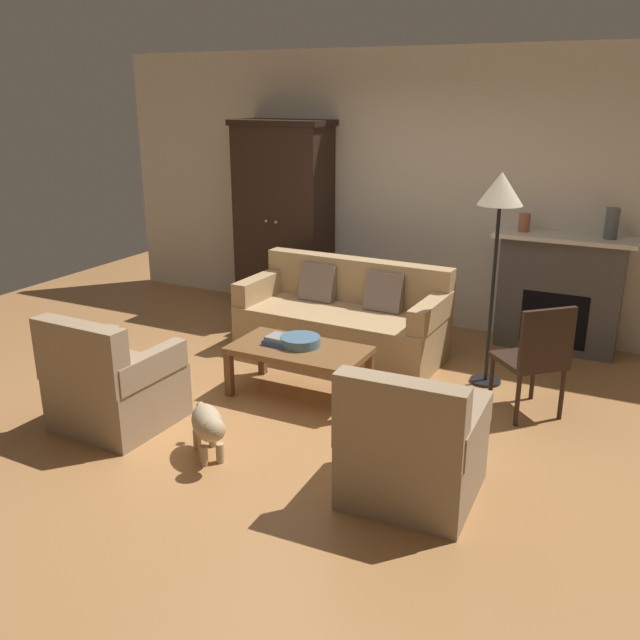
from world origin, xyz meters
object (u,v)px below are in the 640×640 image
Objects in this scene: coffee_table at (299,354)px; side_chair_wooden at (536,354)px; mantel_vase_terracotta at (524,222)px; armchair_near_right at (411,451)px; couch at (344,321)px; fireplace at (559,292)px; dog at (208,425)px; fruit_bowl at (300,341)px; book_stack at (281,340)px; armchair_near_left at (113,386)px; mantel_vase_slate at (612,223)px; armoire at (284,218)px; floor_lamp at (500,202)px.

side_chair_wooden is at bearing 14.44° from coffee_table.
mantel_vase_terracotta is 3.19m from armchair_near_right.
couch is 1.97m from side_chair_wooden.
armchair_near_right is at bearing -107.16° from side_chair_wooden.
fireplace reaches higher than dog.
fruit_bowl is 1.92× the size of mantel_vase_terracotta.
coffee_table is at bearing 3.95° from book_stack.
armchair_near_right is (1.32, -1.01, -0.05)m from coffee_table.
armchair_near_left is 1.00× the size of armchair_near_right.
armchair_near_left is at bearing -131.82° from coffee_table.
fruit_bowl is 2.52m from mantel_vase_terracotta.
dog is at bearing -118.33° from fireplace.
mantel_vase_slate reaches higher than mantel_vase_terracotta.
side_chair_wooden is 2.47m from dog.
armoire reaches higher than armchair_near_right.
floor_lamp is at bearing -109.03° from fireplace.
dog is at bearing -93.10° from coffee_table.
dog is (-1.83, -1.63, -0.27)m from side_chair_wooden.
floor_lamp is (1.46, 0.97, 1.09)m from book_stack.
fireplace is 2.07m from couch.
fireplace is 3.12m from armchair_near_right.
armchair_near_left is (-0.97, -1.09, -0.05)m from coffee_table.
dog is (-1.38, -0.16, -0.07)m from armchair_near_right.
fruit_bowl is 0.37× the size of armchair_near_left.
couch reaches higher than dog.
armchair_near_right is (2.29, 0.08, 0.00)m from armchair_near_left.
armchair_near_right is at bearing -89.54° from floor_lamp.
side_chair_wooden is (-0.30, -1.60, -0.75)m from mantel_vase_slate.
book_stack is at bearing -61.28° from armoire.
armchair_near_right is at bearing -103.76° from mantel_vase_slate.
book_stack is at bearing 145.97° from armchair_near_right.
side_chair_wooden reaches higher than armchair_near_right.
armchair_near_left reaches higher than fruit_bowl.
book_stack is (-0.07, -1.07, 0.14)m from couch.
mantel_vase_terracotta is 0.61× the size of mantel_vase_slate.
fruit_bowl is at bearing 141.60° from armchair_near_right.
couch is 11.46× the size of mantel_vase_terracotta.
armchair_near_left is (-2.66, -3.16, -0.25)m from fireplace.
floor_lamp is 2.84m from dog.
mantel_vase_terracotta is 0.19× the size of armchair_near_right.
couch is at bearing -150.26° from fireplace.
coffee_table is 0.62× the size of floor_lamp.
fruit_bowl is (-1.70, -2.03, -0.11)m from fireplace.
coffee_table is 1.46m from armchair_near_left.
armchair_near_left reaches higher than couch.
coffee_table is 1.25× the size of armchair_near_right.
mantel_vase_terracotta is 0.19× the size of side_chair_wooden.
armoire is at bearing 122.67° from fruit_bowl.
couch is 2.21× the size of armchair_near_left.
floor_lamp is at bearing -124.82° from mantel_vase_slate.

